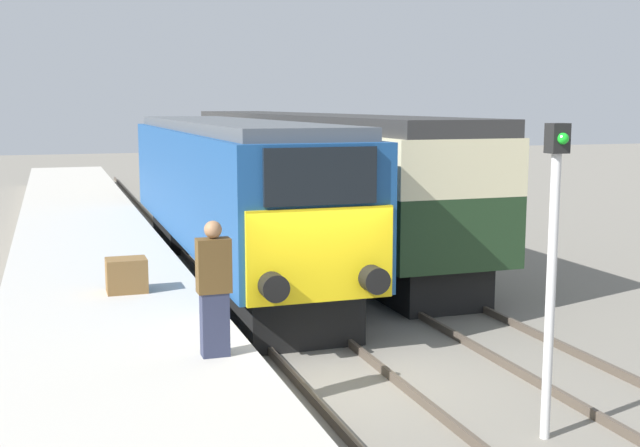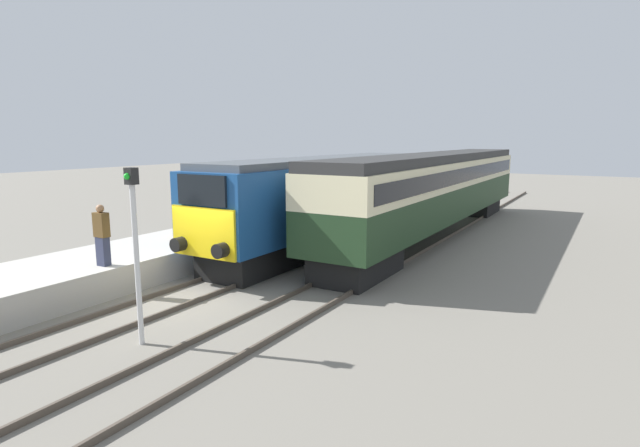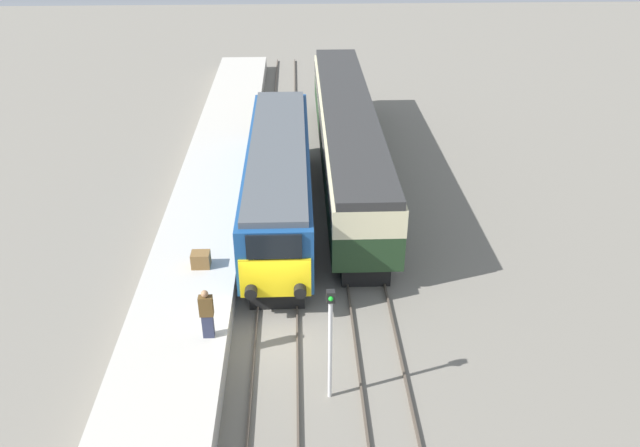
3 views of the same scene
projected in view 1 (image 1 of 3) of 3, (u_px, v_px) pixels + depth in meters
name	position (u px, v px, depth m)	size (l,w,h in m)	color
ground_plane	(335.00, 374.00, 12.53)	(120.00, 120.00, 0.00)	slate
platform_left	(90.00, 264.00, 18.93)	(3.50, 50.00, 0.89)	#B7B2A8
rails_near_track	(257.00, 298.00, 17.21)	(1.51, 60.00, 0.14)	#4C4238
rails_far_track	(402.00, 286.00, 18.28)	(1.50, 60.00, 0.14)	#4C4238
locomotive	(227.00, 188.00, 19.69)	(2.70, 14.94, 3.80)	black
passenger_carriage	(301.00, 162.00, 25.18)	(2.75, 21.14, 3.89)	black
person_on_platform	(214.00, 289.00, 10.46)	(0.44, 0.26, 1.80)	#2D334C
signal_post	(553.00, 255.00, 9.79)	(0.24, 0.28, 3.96)	silver
luggage_crate	(127.00, 275.00, 14.15)	(0.70, 0.56, 0.60)	brown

